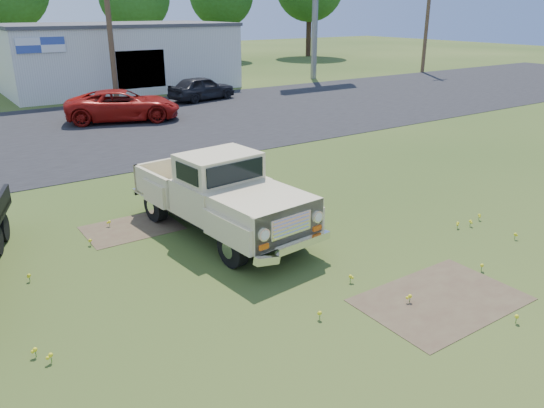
# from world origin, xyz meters

# --- Properties ---
(ground) EXTENTS (140.00, 140.00, 0.00)m
(ground) POSITION_xyz_m (0.00, 0.00, 0.00)
(ground) COLOR #294315
(ground) RESTS_ON ground
(asphalt_lot) EXTENTS (90.00, 14.00, 0.02)m
(asphalt_lot) POSITION_xyz_m (0.00, 15.00, 0.00)
(asphalt_lot) COLOR black
(asphalt_lot) RESTS_ON ground
(dirt_patch_a) EXTENTS (3.00, 2.00, 0.01)m
(dirt_patch_a) POSITION_xyz_m (1.50, -3.00, 0.00)
(dirt_patch_a) COLOR #4E3929
(dirt_patch_a) RESTS_ON ground
(dirt_patch_b) EXTENTS (2.20, 1.60, 0.01)m
(dirt_patch_b) POSITION_xyz_m (-2.00, 3.50, 0.00)
(dirt_patch_b) COLOR #4E3929
(dirt_patch_b) RESTS_ON ground
(commercial_building) EXTENTS (14.20, 8.20, 4.15)m
(commercial_building) POSITION_xyz_m (6.00, 26.99, 2.10)
(commercial_building) COLOR beige
(commercial_building) RESTS_ON ground
(utility_pole_mid) EXTENTS (1.60, 0.30, 9.00)m
(utility_pole_mid) POSITION_xyz_m (4.00, 22.00, 4.60)
(utility_pole_mid) COLOR #4E3B24
(utility_pole_mid) RESTS_ON ground
(utility_pole_east) EXTENTS (1.60, 0.30, 9.00)m
(utility_pole_east) POSITION_xyz_m (30.00, 22.00, 4.60)
(utility_pole_east) COLOR #4E3B24
(utility_pole_east) RESTS_ON ground
(vintage_pickup_truck) EXTENTS (2.61, 5.56, 1.95)m
(vintage_pickup_truck) POSITION_xyz_m (-0.31, 2.07, 0.98)
(vintage_pickup_truck) COLOR #C7B086
(vintage_pickup_truck) RESTS_ON ground
(red_pickup) EXTENTS (5.73, 4.05, 1.45)m
(red_pickup) POSITION_xyz_m (2.43, 16.36, 0.73)
(red_pickup) COLOR #9A130E
(red_pickup) RESTS_ON ground
(dark_sedan) EXTENTS (4.29, 2.38, 1.38)m
(dark_sedan) POSITION_xyz_m (8.26, 19.63, 0.69)
(dark_sedan) COLOR black
(dark_sedan) RESTS_ON ground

